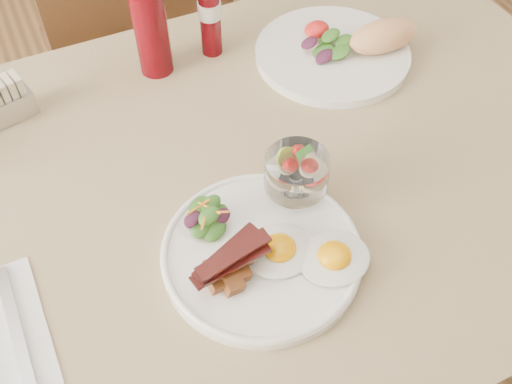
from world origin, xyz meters
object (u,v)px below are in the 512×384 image
object	(u,v)px
second_plate	(344,48)
sugar_caddy	(7,102)
table	(250,204)
fruit_cup	(297,172)
ketchup_bottle	(151,31)
hot_sauce_bottle	(210,18)
main_plate	(262,253)
chair_far	(140,53)

from	to	relation	value
second_plate	sugar_caddy	xyz separation A→B (m)	(-0.60, 0.10, 0.01)
sugar_caddy	table	bearing A→B (deg)	-55.64
fruit_cup	ketchup_bottle	world-z (taller)	ketchup_bottle
hot_sauce_bottle	sugar_caddy	xyz separation A→B (m)	(-0.38, -0.02, -0.04)
sugar_caddy	hot_sauce_bottle	bearing A→B (deg)	-10.58
ketchup_bottle	main_plate	bearing A→B (deg)	-90.64
main_plate	fruit_cup	xyz separation A→B (m)	(0.09, 0.07, 0.06)
chair_far	table	bearing A→B (deg)	-90.00
ketchup_bottle	hot_sauce_bottle	size ratio (longest dim) A/B	1.17
table	ketchup_bottle	bearing A→B (deg)	99.17
fruit_cup	hot_sauce_bottle	bearing A→B (deg)	85.54
chair_far	hot_sauce_bottle	world-z (taller)	chair_far
fruit_cup	second_plate	bearing A→B (deg)	47.43
main_plate	sugar_caddy	bearing A→B (deg)	120.68
main_plate	ketchup_bottle	distance (m)	0.46
table	chair_far	xyz separation A→B (m)	(0.00, 0.66, -0.14)
fruit_cup	ketchup_bottle	size ratio (longest dim) A/B	0.53
main_plate	ketchup_bottle	size ratio (longest dim) A/B	1.57
fruit_cup	chair_far	bearing A→B (deg)	92.56
table	main_plate	xyz separation A→B (m)	(-0.05, -0.16, 0.10)
table	ketchup_bottle	size ratio (longest dim) A/B	7.47
ketchup_bottle	second_plate	bearing A→B (deg)	-19.43
second_plate	sugar_caddy	distance (m)	0.61
ketchup_bottle	sugar_caddy	distance (m)	0.27
sugar_caddy	fruit_cup	bearing A→B (deg)	-60.50
chair_far	sugar_caddy	xyz separation A→B (m)	(-0.31, -0.38, 0.26)
second_plate	ketchup_bottle	xyz separation A→B (m)	(-0.33, 0.12, 0.06)
second_plate	hot_sauce_bottle	bearing A→B (deg)	150.86
main_plate	hot_sauce_bottle	world-z (taller)	hot_sauce_bottle
table	second_plate	xyz separation A→B (m)	(0.28, 0.18, 0.11)
ketchup_bottle	table	bearing A→B (deg)	-80.83
fruit_cup	ketchup_bottle	xyz separation A→B (m)	(-0.08, 0.39, 0.02)
hot_sauce_bottle	table	bearing A→B (deg)	-101.94
main_plate	second_plate	world-z (taller)	second_plate
fruit_cup	sugar_caddy	distance (m)	0.51
chair_far	ketchup_bottle	size ratio (longest dim) A/B	5.22
table	hot_sauce_bottle	world-z (taller)	hot_sauce_bottle
main_plate	second_plate	size ratio (longest dim) A/B	0.92
second_plate	hot_sauce_bottle	world-z (taller)	hot_sauce_bottle
chair_far	second_plate	distance (m)	0.61
ketchup_bottle	hot_sauce_bottle	distance (m)	0.11
chair_far	second_plate	world-z (taller)	chair_far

